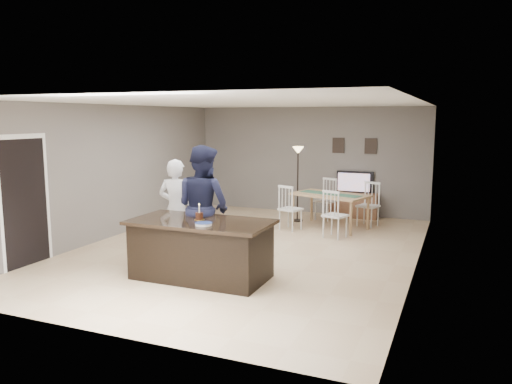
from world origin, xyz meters
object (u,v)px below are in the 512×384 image
at_px(tv_console, 353,205).
at_px(dining_table, 330,200).
at_px(woman, 176,209).
at_px(floor_lamp, 298,164).
at_px(man, 203,207).
at_px(kitchen_island, 201,249).
at_px(television, 354,182).
at_px(birthday_cake, 199,216).
at_px(plate_stack, 204,224).

bearing_deg(tv_console, dining_table, -99.56).
bearing_deg(woman, floor_lamp, -113.54).
bearing_deg(dining_table, floor_lamp, 171.65).
xyz_separation_m(man, floor_lamp, (0.32, 4.05, 0.37)).
bearing_deg(kitchen_island, television, 77.99).
bearing_deg(birthday_cake, dining_table, 76.22).
height_order(man, dining_table, man).
bearing_deg(tv_console, man, -106.12).
bearing_deg(man, birthday_cake, 129.41).
bearing_deg(dining_table, kitchen_island, -85.62).
bearing_deg(plate_stack, birthday_cake, 127.21).
xyz_separation_m(television, woman, (-2.15, -4.79, 0.00)).
relative_size(kitchen_island, dining_table, 0.97).
xyz_separation_m(kitchen_island, birthday_cake, (-0.05, 0.04, 0.50)).
bearing_deg(television, plate_stack, 80.47).
bearing_deg(plate_stack, man, 118.58).
bearing_deg(kitchen_island, floor_lamp, 89.08).
height_order(birthday_cake, plate_stack, birthday_cake).
bearing_deg(television, kitchen_island, 77.99).
relative_size(kitchen_island, plate_stack, 8.50).
height_order(kitchen_island, floor_lamp, floor_lamp).
xyz_separation_m(birthday_cake, floor_lamp, (0.12, 4.56, 0.41)).
bearing_deg(dining_table, plate_stack, -82.27).
xyz_separation_m(television, dining_table, (-0.24, -1.47, -0.23)).
relative_size(woman, floor_lamp, 0.98).
distance_m(plate_stack, dining_table, 4.53).
bearing_deg(tv_console, kitchen_island, -102.16).
height_order(television, birthday_cake, birthday_cake).
height_order(plate_stack, floor_lamp, floor_lamp).
relative_size(tv_console, television, 1.31).
relative_size(television, birthday_cake, 3.70).
height_order(television, woman, woman).
relative_size(television, woman, 0.53).
bearing_deg(woman, kitchen_island, 129.81).
bearing_deg(birthday_cake, kitchen_island, -43.43).
relative_size(birthday_cake, dining_table, 0.11).
distance_m(tv_console, floor_lamp, 1.83).
distance_m(man, dining_table, 3.84).
distance_m(television, man, 5.29).
distance_m(tv_console, dining_table, 1.46).
xyz_separation_m(television, man, (-1.45, -5.09, 0.14)).
distance_m(television, woman, 5.25).
distance_m(man, birthday_cake, 0.55).
bearing_deg(television, floor_lamp, 42.72).
bearing_deg(woman, tv_console, -122.77).
xyz_separation_m(man, dining_table, (1.22, 3.62, -0.37)).
relative_size(tv_console, birthday_cake, 4.87).
distance_m(woman, plate_stack, 1.62).
height_order(man, birthday_cake, man).
xyz_separation_m(woman, dining_table, (1.91, 3.32, -0.23)).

